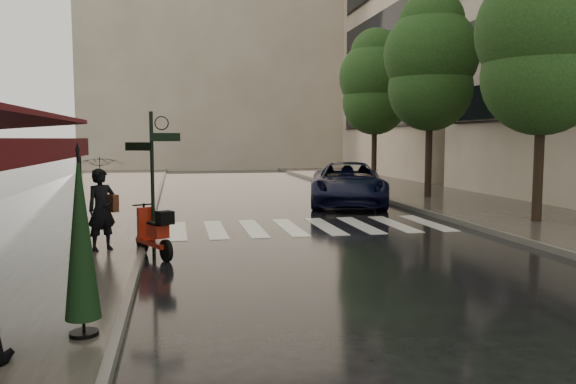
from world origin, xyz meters
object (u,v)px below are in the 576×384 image
object	(u,v)px
pedestrian_with_umbrella	(101,173)
parasol_back	(81,235)
parked_car	(348,184)
scooter	(155,234)

from	to	relation	value
pedestrian_with_umbrella	parasol_back	xyz separation A→B (m)	(0.43, -5.47, -0.43)
pedestrian_with_umbrella	parked_car	xyz separation A→B (m)	(7.96, 7.82, -0.97)
parked_car	pedestrian_with_umbrella	bearing A→B (deg)	-120.30
scooter	parked_car	world-z (taller)	parked_car
parasol_back	pedestrian_with_umbrella	bearing A→B (deg)	94.53
scooter	parked_car	size ratio (longest dim) A/B	0.26
pedestrian_with_umbrella	scooter	xyz separation A→B (m)	(1.11, -0.42, -1.28)
pedestrian_with_umbrella	parked_car	world-z (taller)	pedestrian_with_umbrella
parasol_back	parked_car	bearing A→B (deg)	60.48
pedestrian_with_umbrella	parasol_back	bearing A→B (deg)	-118.94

